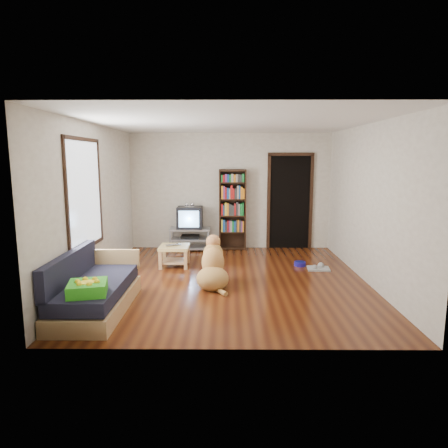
{
  "coord_description": "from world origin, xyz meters",
  "views": [
    {
      "loc": [
        -0.07,
        -6.53,
        2.04
      ],
      "look_at": [
        -0.12,
        0.38,
        0.9
      ],
      "focal_mm": 32.0,
      "sensor_mm": 36.0,
      "label": 1
    }
  ],
  "objects_px": {
    "dog": "(213,267)",
    "sofa": "(94,292)",
    "tv_stand": "(190,238)",
    "coffee_table": "(174,252)",
    "laptop": "(174,245)",
    "green_cushion": "(88,288)",
    "dog_bowl": "(300,264)",
    "crt_tv": "(190,217)",
    "bookshelf": "(232,205)",
    "grey_rag": "(318,269)"
  },
  "relations": [
    {
      "from": "dog_bowl",
      "to": "coffee_table",
      "type": "xyz_separation_m",
      "value": [
        -2.4,
        -0.04,
        0.24
      ]
    },
    {
      "from": "tv_stand",
      "to": "sofa",
      "type": "bearing_deg",
      "value": -105.02
    },
    {
      "from": "dog",
      "to": "sofa",
      "type": "bearing_deg",
      "value": -145.67
    },
    {
      "from": "tv_stand",
      "to": "crt_tv",
      "type": "xyz_separation_m",
      "value": [
        0.0,
        0.02,
        0.47
      ]
    },
    {
      "from": "tv_stand",
      "to": "coffee_table",
      "type": "bearing_deg",
      "value": -97.12
    },
    {
      "from": "green_cushion",
      "to": "laptop",
      "type": "height_order",
      "value": "green_cushion"
    },
    {
      "from": "dog_bowl",
      "to": "crt_tv",
      "type": "bearing_deg",
      "value": 148.58
    },
    {
      "from": "laptop",
      "to": "dog_bowl",
      "type": "relative_size",
      "value": 1.35
    },
    {
      "from": "green_cushion",
      "to": "grey_rag",
      "type": "bearing_deg",
      "value": 24.5
    },
    {
      "from": "coffee_table",
      "to": "dog",
      "type": "distance_m",
      "value": 1.41
    },
    {
      "from": "sofa",
      "to": "coffee_table",
      "type": "height_order",
      "value": "sofa"
    },
    {
      "from": "tv_stand",
      "to": "bookshelf",
      "type": "height_order",
      "value": "bookshelf"
    },
    {
      "from": "laptop",
      "to": "dog",
      "type": "relative_size",
      "value": 0.3
    },
    {
      "from": "coffee_table",
      "to": "sofa",
      "type": "bearing_deg",
      "value": -109.61
    },
    {
      "from": "tv_stand",
      "to": "coffee_table",
      "type": "relative_size",
      "value": 1.64
    },
    {
      "from": "crt_tv",
      "to": "bookshelf",
      "type": "relative_size",
      "value": 0.32
    },
    {
      "from": "dog_bowl",
      "to": "grey_rag",
      "type": "distance_m",
      "value": 0.39
    },
    {
      "from": "bookshelf",
      "to": "sofa",
      "type": "distance_m",
      "value": 4.26
    },
    {
      "from": "dog_bowl",
      "to": "tv_stand",
      "type": "bearing_deg",
      "value": 149.0
    },
    {
      "from": "grey_rag",
      "to": "tv_stand",
      "type": "bearing_deg",
      "value": 147.85
    },
    {
      "from": "laptop",
      "to": "green_cushion",
      "type": "bearing_deg",
      "value": -133.81
    },
    {
      "from": "grey_rag",
      "to": "crt_tv",
      "type": "distance_m",
      "value": 3.09
    },
    {
      "from": "green_cushion",
      "to": "laptop",
      "type": "bearing_deg",
      "value": 63.26
    },
    {
      "from": "green_cushion",
      "to": "bookshelf",
      "type": "relative_size",
      "value": 0.25
    },
    {
      "from": "crt_tv",
      "to": "dog",
      "type": "bearing_deg",
      "value": -76.86
    },
    {
      "from": "coffee_table",
      "to": "crt_tv",
      "type": "bearing_deg",
      "value": 83.0
    },
    {
      "from": "laptop",
      "to": "dog_bowl",
      "type": "height_order",
      "value": "laptop"
    },
    {
      "from": "laptop",
      "to": "bookshelf",
      "type": "relative_size",
      "value": 0.16
    },
    {
      "from": "sofa",
      "to": "tv_stand",
      "type": "bearing_deg",
      "value": 74.98
    },
    {
      "from": "laptop",
      "to": "bookshelf",
      "type": "xyz_separation_m",
      "value": [
        1.12,
        1.5,
        0.59
      ]
    },
    {
      "from": "tv_stand",
      "to": "green_cushion",
      "type": "bearing_deg",
      "value": -101.49
    },
    {
      "from": "grey_rag",
      "to": "sofa",
      "type": "distance_m",
      "value": 4.06
    },
    {
      "from": "green_cushion",
      "to": "bookshelf",
      "type": "height_order",
      "value": "bookshelf"
    },
    {
      "from": "grey_rag",
      "to": "coffee_table",
      "type": "distance_m",
      "value": 2.72
    },
    {
      "from": "grey_rag",
      "to": "crt_tv",
      "type": "bearing_deg",
      "value": 147.49
    },
    {
      "from": "green_cushion",
      "to": "dog",
      "type": "bearing_deg",
      "value": 35.26
    },
    {
      "from": "green_cushion",
      "to": "sofa",
      "type": "bearing_deg",
      "value": 89.68
    },
    {
      "from": "dog_bowl",
      "to": "green_cushion",
      "type": "bearing_deg",
      "value": -137.29
    },
    {
      "from": "green_cushion",
      "to": "tv_stand",
      "type": "xyz_separation_m",
      "value": [
        0.85,
        4.18,
        -0.22
      ]
    },
    {
      "from": "dog",
      "to": "coffee_table",
      "type": "bearing_deg",
      "value": 123.4
    },
    {
      "from": "bookshelf",
      "to": "sofa",
      "type": "relative_size",
      "value": 1.0
    },
    {
      "from": "grey_rag",
      "to": "dog",
      "type": "height_order",
      "value": "dog"
    },
    {
      "from": "bookshelf",
      "to": "coffee_table",
      "type": "relative_size",
      "value": 3.27
    },
    {
      "from": "dog_bowl",
      "to": "sofa",
      "type": "relative_size",
      "value": 0.12
    },
    {
      "from": "coffee_table",
      "to": "green_cushion",
      "type": "bearing_deg",
      "value": -103.6
    },
    {
      "from": "laptop",
      "to": "sofa",
      "type": "distance_m",
      "value": 2.37
    },
    {
      "from": "coffee_table",
      "to": "bookshelf",
      "type": "bearing_deg",
      "value": 52.72
    },
    {
      "from": "crt_tv",
      "to": "sofa",
      "type": "distance_m",
      "value": 3.81
    },
    {
      "from": "laptop",
      "to": "sofa",
      "type": "xyz_separation_m",
      "value": [
        -0.8,
        -2.22,
        -0.15
      ]
    },
    {
      "from": "sofa",
      "to": "bookshelf",
      "type": "bearing_deg",
      "value": 62.68
    }
  ]
}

